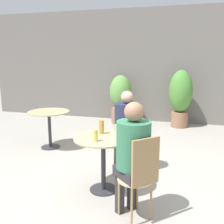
% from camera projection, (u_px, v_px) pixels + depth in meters
% --- Properties ---
extents(ground_plane, '(20.00, 20.00, 0.00)m').
position_uv_depth(ground_plane, '(119.00, 189.00, 3.46)').
color(ground_plane, '#9E998E').
extents(storefront_wall, '(10.00, 0.06, 3.00)m').
position_uv_depth(storefront_wall, '(157.00, 66.00, 6.95)').
color(storefront_wall, slate).
rests_on(storefront_wall, ground_plane).
extents(cafe_table_near, '(0.75, 0.75, 0.72)m').
position_uv_depth(cafe_table_near, '(103.00, 149.00, 3.33)').
color(cafe_table_near, '#2D2D33').
rests_on(cafe_table_near, ground_plane).
extents(cafe_table_far, '(0.78, 0.78, 0.72)m').
position_uv_depth(cafe_table_far, '(49.00, 119.00, 4.97)').
color(cafe_table_far, '#2D2D33').
rests_on(cafe_table_far, ground_plane).
extents(bistro_chair_0, '(0.43, 0.43, 0.94)m').
position_uv_depth(bistro_chair_0, '(141.00, 173.00, 2.65)').
color(bistro_chair_0, tan).
rests_on(bistro_chair_0, ground_plane).
extents(bistro_chair_1, '(0.39, 0.41, 0.94)m').
position_uv_depth(bistro_chair_1, '(131.00, 134.00, 4.00)').
color(bistro_chair_1, tan).
rests_on(bistro_chair_1, ground_plane).
extents(seated_person_0, '(0.46, 0.46, 1.26)m').
position_uv_depth(seated_person_0, '(133.00, 151.00, 2.74)').
color(seated_person_0, '#2D2D33').
rests_on(seated_person_0, ground_plane).
extents(seated_person_1, '(0.38, 0.41, 1.24)m').
position_uv_depth(seated_person_1, '(126.00, 125.00, 3.84)').
color(seated_person_1, brown).
rests_on(seated_person_1, ground_plane).
extents(beer_glass_0, '(0.07, 0.07, 0.18)m').
position_uv_depth(beer_glass_0, '(102.00, 127.00, 3.45)').
color(beer_glass_0, '#B28433').
rests_on(beer_glass_0, cafe_table_near).
extents(beer_glass_1, '(0.07, 0.07, 0.14)m').
position_uv_depth(beer_glass_1, '(95.00, 135.00, 3.13)').
color(beer_glass_1, '#DBC65B').
rests_on(beer_glass_1, cafe_table_near).
extents(beer_glass_2, '(0.06, 0.06, 0.17)m').
position_uv_depth(beer_glass_2, '(117.00, 131.00, 3.27)').
color(beer_glass_2, beige).
rests_on(beer_glass_2, cafe_table_near).
extents(potted_plant_0, '(0.58, 0.58, 1.27)m').
position_uv_depth(potted_plant_0, '(121.00, 98.00, 6.90)').
color(potted_plant_0, '#93664C').
rests_on(potted_plant_0, ground_plane).
extents(potted_plant_1, '(0.57, 0.57, 1.43)m').
position_uv_depth(potted_plant_1, '(180.00, 96.00, 6.48)').
color(potted_plant_1, '#93664C').
rests_on(potted_plant_1, ground_plane).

